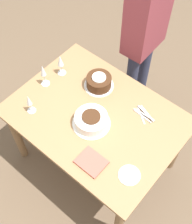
# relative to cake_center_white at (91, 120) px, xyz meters

# --- Properties ---
(ground_plane) EXTENTS (12.00, 12.00, 0.00)m
(ground_plane) POSITION_rel_cake_center_white_xyz_m (0.02, -0.08, -0.82)
(ground_plane) COLOR brown
(dining_table) EXTENTS (1.30, 0.97, 0.77)m
(dining_table) POSITION_rel_cake_center_white_xyz_m (0.02, -0.08, -0.17)
(dining_table) COLOR #9E754C
(dining_table) RESTS_ON ground_plane
(cake_center_white) EXTENTS (0.29, 0.29, 0.10)m
(cake_center_white) POSITION_rel_cake_center_white_xyz_m (0.00, 0.00, 0.00)
(cake_center_white) COLOR white
(cake_center_white) RESTS_ON dining_table
(cake_front_chocolate) EXTENTS (0.24, 0.24, 0.11)m
(cake_front_chocolate) POSITION_rel_cake_center_white_xyz_m (0.19, -0.32, 0.00)
(cake_front_chocolate) COLOR white
(cake_front_chocolate) RESTS_ON dining_table
(wine_glass_near) EXTENTS (0.07, 0.07, 0.21)m
(wine_glass_near) POSITION_rel_cake_center_white_xyz_m (0.52, -0.22, 0.09)
(wine_glass_near) COLOR silver
(wine_glass_near) RESTS_ON dining_table
(wine_glass_far) EXTENTS (0.07, 0.07, 0.19)m
(wine_glass_far) POSITION_rel_cake_center_white_xyz_m (0.43, 0.21, 0.07)
(wine_glass_far) COLOR silver
(wine_glass_far) RESTS_ON dining_table
(wine_glass_extra) EXTENTS (0.07, 0.07, 0.22)m
(wine_glass_extra) POSITION_rel_cake_center_white_xyz_m (0.54, -0.05, 0.10)
(wine_glass_extra) COLOR silver
(wine_glass_extra) RESTS_ON dining_table
(dessert_plate_left) EXTENTS (0.15, 0.15, 0.01)m
(dessert_plate_left) POSITION_rel_cake_center_white_xyz_m (-0.47, 0.15, -0.04)
(dessert_plate_left) COLOR white
(dessert_plate_left) RESTS_ON dining_table
(fork_pile) EXTENTS (0.19, 0.13, 0.02)m
(fork_pile) POSITION_rel_cake_center_white_xyz_m (-0.26, -0.32, -0.04)
(fork_pile) COLOR silver
(fork_pile) RESTS_ON dining_table
(napkin_stack) EXTENTS (0.20, 0.16, 0.02)m
(napkin_stack) POSITION_rel_cake_center_white_xyz_m (-0.21, 0.24, -0.04)
(napkin_stack) COLOR #B75B4C
(napkin_stack) RESTS_ON dining_table
(person_cutting) EXTENTS (0.23, 0.41, 1.66)m
(person_cutting) POSITION_rel_cake_center_white_xyz_m (0.17, -0.90, 0.19)
(person_cutting) COLOR #2D334C
(person_cutting) RESTS_ON ground_plane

